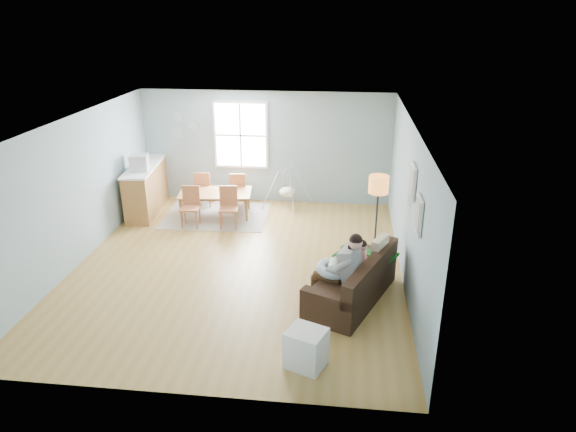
# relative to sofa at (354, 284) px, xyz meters

# --- Properties ---
(room) EXTENTS (8.40, 9.40, 3.90)m
(room) POSITION_rel_sofa_xyz_m (-2.13, 1.00, 2.14)
(room) COLOR #A77D3B
(window) EXTENTS (1.32, 0.08, 1.62)m
(window) POSITION_rel_sofa_xyz_m (-2.73, 4.47, 1.36)
(window) COLOR white
(window) RESTS_ON room
(pictures) EXTENTS (0.05, 1.34, 0.74)m
(pictures) POSITION_rel_sofa_xyz_m (0.83, -0.05, 1.56)
(pictures) COLOR white
(pictures) RESTS_ON room
(wall_plates) EXTENTS (0.67, 0.02, 0.66)m
(wall_plates) POSITION_rel_sofa_xyz_m (-4.14, 4.47, 1.54)
(wall_plates) COLOR #93A2B0
(wall_plates) RESTS_ON room
(sofa) EXTENTS (1.57, 2.17, 0.81)m
(sofa) POSITION_rel_sofa_xyz_m (0.00, 0.00, 0.00)
(sofa) COLOR black
(sofa) RESTS_ON room
(green_throw) EXTENTS (1.17, 1.10, 0.04)m
(green_throw) POSITION_rel_sofa_xyz_m (0.19, 0.64, 0.23)
(green_throw) COLOR #125018
(green_throw) RESTS_ON sofa
(beige_pillow) EXTENTS (0.32, 0.48, 0.47)m
(beige_pillow) POSITION_rel_sofa_xyz_m (0.40, 0.40, 0.44)
(beige_pillow) COLOR #C5B696
(beige_pillow) RESTS_ON sofa
(father) EXTENTS (0.99, 0.65, 1.31)m
(father) POSITION_rel_sofa_xyz_m (-0.23, -0.21, 0.41)
(father) COLOR gray
(father) RESTS_ON sofa
(nursing_pillow) EXTENTS (0.68, 0.67, 0.22)m
(nursing_pillow) POSITION_rel_sofa_xyz_m (-0.37, -0.15, 0.34)
(nursing_pillow) COLOR #CBE5FD
(nursing_pillow) RESTS_ON father
(infant) EXTENTS (0.16, 0.35, 0.13)m
(infant) POSITION_rel_sofa_xyz_m (-0.36, -0.12, 0.42)
(infant) COLOR silver
(infant) RESTS_ON nursing_pillow
(toddler) EXTENTS (0.55, 0.39, 0.81)m
(toddler) POSITION_rel_sofa_xyz_m (0.01, 0.20, 0.40)
(toddler) COLOR white
(toddler) RESTS_ON sofa
(floor_lamp) EXTENTS (0.35, 0.35, 1.76)m
(floor_lamp) POSITION_rel_sofa_xyz_m (0.37, 1.26, 1.17)
(floor_lamp) COLOR black
(floor_lamp) RESTS_ON room
(storage_cube) EXTENTS (0.62, 0.59, 0.54)m
(storage_cube) POSITION_rel_sofa_xyz_m (-0.66, -1.75, -0.01)
(storage_cube) COLOR white
(storage_cube) RESTS_ON room
(rug) EXTENTS (2.40, 1.86, 0.01)m
(rug) POSITION_rel_sofa_xyz_m (-3.14, 3.35, -0.28)
(rug) COLOR #9D998F
(rug) RESTS_ON room
(dining_table) EXTENTS (1.72, 1.09, 0.57)m
(dining_table) POSITION_rel_sofa_xyz_m (-3.14, 3.35, 0.00)
(dining_table) COLOR brown
(dining_table) RESTS_ON rug
(chair_sw) EXTENTS (0.42, 0.42, 0.89)m
(chair_sw) POSITION_rel_sofa_xyz_m (-3.55, 2.76, 0.21)
(chair_sw) COLOR #995934
(chair_sw) RESTS_ON rug
(chair_se) EXTENTS (0.46, 0.46, 0.91)m
(chair_se) POSITION_rel_sofa_xyz_m (-2.71, 2.79, 0.23)
(chair_se) COLOR #995934
(chair_se) RESTS_ON rug
(chair_nw) EXTENTS (0.43, 0.43, 0.88)m
(chair_nw) POSITION_rel_sofa_xyz_m (-3.58, 3.92, 0.21)
(chair_nw) COLOR #995934
(chair_nw) RESTS_ON rug
(chair_ne) EXTENTS (0.44, 0.44, 0.88)m
(chair_ne) POSITION_rel_sofa_xyz_m (-2.73, 3.95, 0.21)
(chair_ne) COLOR #995934
(chair_ne) RESTS_ON rug
(counter) EXTENTS (0.79, 2.04, 1.11)m
(counter) POSITION_rel_sofa_xyz_m (-4.83, 3.50, 0.28)
(counter) COLOR brown
(counter) RESTS_ON room
(monitor) EXTENTS (0.44, 0.43, 0.36)m
(monitor) POSITION_rel_sofa_xyz_m (-4.78, 3.13, 1.01)
(monitor) COLOR #BABAC0
(monitor) RESTS_ON counter
(baby_swing) EXTENTS (1.21, 1.22, 0.94)m
(baby_swing) POSITION_rel_sofa_xyz_m (-1.56, 4.05, 0.13)
(baby_swing) COLOR #BABAC0
(baby_swing) RESTS_ON room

